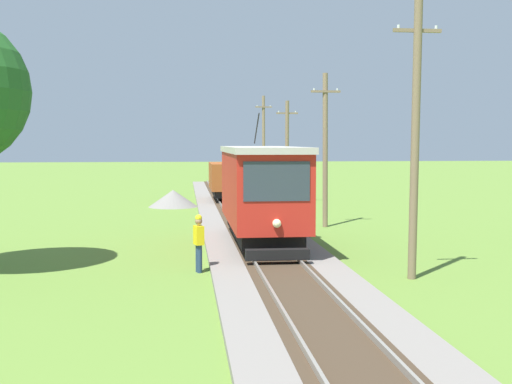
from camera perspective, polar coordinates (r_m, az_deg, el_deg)
The scene contains 9 objects.
red_tram at distance 24.00m, azimuth 0.50°, elevation 0.16°, with size 2.60×8.54×4.79m.
freight_car at distance 42.17m, azimuth -2.46°, elevation 1.13°, with size 2.40×5.20×2.31m.
utility_pole_near_tram at distance 18.97m, azimuth 13.97°, elevation 4.82°, with size 1.40×0.39×8.11m.
utility_pole_mid at distance 30.36m, azimuth 6.17°, elevation 3.89°, with size 1.40×0.50×7.22m.
utility_pole_far at distance 41.50m, azimuth 2.77°, elevation 3.66°, with size 1.40×0.34×6.65m.
utility_pole_distant at distance 53.73m, azimuth 0.68°, elevation 4.48°, with size 1.40×0.61×7.87m.
gravel_pile at distance 39.98m, azimuth -7.37°, elevation -0.56°, with size 3.05×3.05×1.05m, color gray.
track_worker at distance 19.73m, azimuth -5.11°, elevation -4.32°, with size 0.34×0.43×1.78m.
second_worker at distance 26.37m, azimuth 4.57°, elevation -2.11°, with size 0.41×0.45×1.78m.
Camera 1 is at (-2.85, -2.35, 3.98)m, focal length 45.02 mm.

